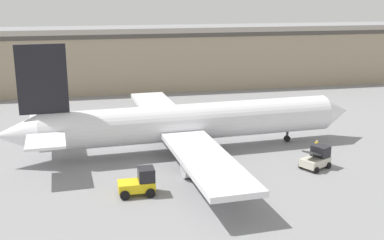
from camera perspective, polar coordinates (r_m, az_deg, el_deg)
The scene contains 6 objects.
ground_plane at distance 52.54m, azimuth -0.00°, elevation -3.57°, with size 400.00×400.00×0.00m, color gray.
terminal_building at distance 88.55m, azimuth 3.24°, elevation 7.39°, with size 91.96×11.18×10.00m.
airplane at distance 51.37m, azimuth -1.09°, elevation -0.36°, with size 39.18×36.96×11.92m.
ground_crew_worker at distance 52.22m, azimuth 14.55°, elevation -3.14°, with size 0.37×0.37×1.70m.
baggage_tug at distance 41.33m, azimuth -6.23°, elevation -7.37°, with size 3.09×2.06×2.34m.
belt_loader_truck at distance 48.62m, azimuth 14.56°, elevation -4.39°, with size 3.34×3.03×2.13m.
Camera 1 is at (-10.43, -48.68, 16.78)m, focal length 45.00 mm.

